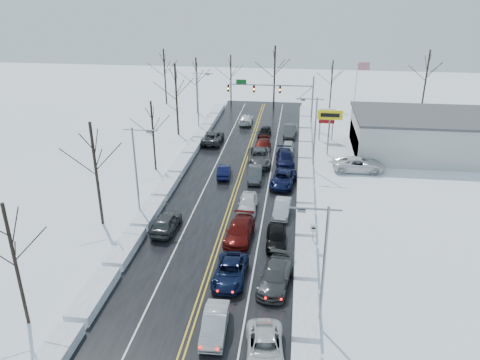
# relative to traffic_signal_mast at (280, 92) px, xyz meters

# --- Properties ---
(ground) EXTENTS (160.00, 160.00, 0.00)m
(ground) POSITION_rel_traffic_signal_mast_xyz_m (-3.45, -27.99, -5.48)
(ground) COLOR white
(ground) RESTS_ON ground
(road_surface) EXTENTS (14.00, 84.00, 0.01)m
(road_surface) POSITION_rel_traffic_signal_mast_xyz_m (-3.45, -25.99, -5.47)
(road_surface) COLOR black
(road_surface) RESTS_ON ground
(snow_bank_left) EXTENTS (1.76, 72.00, 0.80)m
(snow_bank_left) POSITION_rel_traffic_signal_mast_xyz_m (-11.05, -25.99, -5.48)
(snow_bank_left) COLOR white
(snow_bank_left) RESTS_ON ground
(snow_bank_right) EXTENTS (1.76, 72.00, 0.80)m
(snow_bank_right) POSITION_rel_traffic_signal_mast_xyz_m (4.15, -25.99, -5.48)
(snow_bank_right) COLOR white
(snow_bank_right) RESTS_ON ground
(traffic_signal_mast) EXTENTS (13.28, 0.39, 8.00)m
(traffic_signal_mast) POSITION_rel_traffic_signal_mast_xyz_m (0.00, 0.00, 0.00)
(traffic_signal_mast) COLOR slate
(traffic_signal_mast) RESTS_ON ground
(tires_plus_sign) EXTENTS (3.20, 0.34, 6.00)m
(tires_plus_sign) POSITION_rel_traffic_signal_mast_xyz_m (7.05, -12.00, -0.49)
(tires_plus_sign) COLOR slate
(tires_plus_sign) RESTS_ON ground
(used_vehicles_sign) EXTENTS (2.20, 0.22, 4.65)m
(used_vehicles_sign) POSITION_rel_traffic_signal_mast_xyz_m (7.05, -5.99, -2.16)
(used_vehicles_sign) COLOR slate
(used_vehicles_sign) RESTS_ON ground
(speed_limit_sign) EXTENTS (0.55, 0.09, 2.35)m
(speed_limit_sign) POSITION_rel_traffic_signal_mast_xyz_m (4.75, -35.99, -3.84)
(speed_limit_sign) COLOR slate
(speed_limit_sign) RESTS_ON ground
(flagpole) EXTENTS (1.87, 1.20, 10.00)m
(flagpole) POSITION_rel_traffic_signal_mast_xyz_m (11.72, 2.01, 0.45)
(flagpole) COLOR silver
(flagpole) RESTS_ON ground
(dealership_building) EXTENTS (20.40, 12.40, 5.30)m
(dealership_building) POSITION_rel_traffic_signal_mast_xyz_m (20.53, -9.99, -2.82)
(dealership_building) COLOR beige
(dealership_building) RESTS_ON ground
(streetlight_se) EXTENTS (3.20, 0.25, 9.00)m
(streetlight_se) POSITION_rel_traffic_signal_mast_xyz_m (4.85, -45.99, -0.17)
(streetlight_se) COLOR slate
(streetlight_se) RESTS_ON ground
(streetlight_ne) EXTENTS (3.20, 0.25, 9.00)m
(streetlight_ne) POSITION_rel_traffic_signal_mast_xyz_m (4.85, -17.99, -0.17)
(streetlight_ne) COLOR slate
(streetlight_ne) RESTS_ON ground
(streetlight_sw) EXTENTS (3.20, 0.25, 9.00)m
(streetlight_sw) POSITION_rel_traffic_signal_mast_xyz_m (-11.74, -31.99, -0.17)
(streetlight_sw) COLOR slate
(streetlight_sw) RESTS_ON ground
(streetlight_nw) EXTENTS (3.20, 0.25, 9.00)m
(streetlight_nw) POSITION_rel_traffic_signal_mast_xyz_m (-11.74, -3.99, -0.17)
(streetlight_nw) COLOR slate
(streetlight_nw) RESTS_ON ground
(tree_left_a) EXTENTS (3.60, 3.60, 9.00)m
(tree_left_a) POSITION_rel_traffic_signal_mast_xyz_m (-14.45, -47.99, 0.81)
(tree_left_a) COLOR #2D231C
(tree_left_a) RESTS_ON ground
(tree_left_b) EXTENTS (4.00, 4.00, 10.00)m
(tree_left_b) POSITION_rel_traffic_signal_mast_xyz_m (-14.95, -33.99, 1.51)
(tree_left_b) COLOR #2D231C
(tree_left_b) RESTS_ON ground
(tree_left_c) EXTENTS (3.40, 3.40, 8.50)m
(tree_left_c) POSITION_rel_traffic_signal_mast_xyz_m (-13.95, -19.99, 0.46)
(tree_left_c) COLOR #2D231C
(tree_left_c) RESTS_ON ground
(tree_left_d) EXTENTS (4.20, 4.20, 10.50)m
(tree_left_d) POSITION_rel_traffic_signal_mast_xyz_m (-14.65, -5.99, 1.86)
(tree_left_d) COLOR #2D231C
(tree_left_d) RESTS_ON ground
(tree_left_e) EXTENTS (3.80, 3.80, 9.50)m
(tree_left_e) POSITION_rel_traffic_signal_mast_xyz_m (-14.25, 6.01, 1.16)
(tree_left_e) COLOR #2D231C
(tree_left_e) RESTS_ON ground
(tree_far_a) EXTENTS (4.00, 4.00, 10.00)m
(tree_far_a) POSITION_rel_traffic_signal_mast_xyz_m (-21.45, 12.01, 1.51)
(tree_far_a) COLOR #2D231C
(tree_far_a) RESTS_ON ground
(tree_far_b) EXTENTS (3.60, 3.60, 9.00)m
(tree_far_b) POSITION_rel_traffic_signal_mast_xyz_m (-9.45, 13.01, 0.81)
(tree_far_b) COLOR #2D231C
(tree_far_b) RESTS_ON ground
(tree_far_c) EXTENTS (4.40, 4.40, 11.00)m
(tree_far_c) POSITION_rel_traffic_signal_mast_xyz_m (-1.45, 11.01, 2.21)
(tree_far_c) COLOR #2D231C
(tree_far_c) RESTS_ON ground
(tree_far_d) EXTENTS (3.40, 3.40, 8.50)m
(tree_far_d) POSITION_rel_traffic_signal_mast_xyz_m (8.55, 12.51, 0.46)
(tree_far_d) COLOR #2D231C
(tree_far_d) RESTS_ON ground
(tree_far_e) EXTENTS (4.20, 4.20, 10.50)m
(tree_far_e) POSITION_rel_traffic_signal_mast_xyz_m (24.55, 13.01, 1.86)
(tree_far_e) COLOR #2D231C
(tree_far_e) RESTS_ON ground
(queued_car_1) EXTENTS (1.74, 4.50, 1.46)m
(queued_car_1) POSITION_rel_traffic_signal_mast_xyz_m (-1.74, -47.38, -5.48)
(queued_car_1) COLOR #B0B2B8
(queued_car_1) RESTS_ON ground
(queued_car_2) EXTENTS (2.47, 5.21, 1.44)m
(queued_car_2) POSITION_rel_traffic_signal_mast_xyz_m (-1.61, -41.35, -5.48)
(queued_car_2) COLOR black
(queued_car_2) RESTS_ON ground
(queued_car_3) EXTENTS (2.51, 5.59, 1.59)m
(queued_car_3) POSITION_rel_traffic_signal_mast_xyz_m (-1.67, -35.23, -5.48)
(queued_car_3) COLOR #500C0A
(queued_car_3) RESTS_ON ground
(queued_car_4) EXTENTS (1.93, 4.58, 1.55)m
(queued_car_4) POSITION_rel_traffic_signal_mast_xyz_m (-1.58, -29.48, -5.48)
(queued_car_4) COLOR white
(queued_car_4) RESTS_ON ground
(queued_car_5) EXTENTS (1.84, 4.65, 1.51)m
(queued_car_5) POSITION_rel_traffic_signal_mast_xyz_m (-1.61, -21.61, -5.48)
(queued_car_5) COLOR #383A3D
(queued_car_5) RESTS_ON ground
(queued_car_6) EXTENTS (3.44, 6.43, 1.72)m
(queued_car_6) POSITION_rel_traffic_signal_mast_xyz_m (-1.60, -16.26, -5.48)
(queued_car_6) COLOR #404245
(queued_car_6) RESTS_ON ground
(queued_car_7) EXTENTS (2.15, 5.11, 1.47)m
(queued_car_7) POSITION_rel_traffic_signal_mast_xyz_m (-1.56, -11.76, -5.48)
(queued_car_7) COLOR #540E0B
(queued_car_7) RESTS_ON ground
(queued_car_8) EXTENTS (1.99, 4.23, 1.40)m
(queued_car_8) POSITION_rel_traffic_signal_mast_xyz_m (-1.80, -5.29, -5.48)
(queued_car_8) COLOR black
(queued_car_8) RESTS_ON ground
(queued_car_10) EXTENTS (2.82, 5.23, 1.39)m
(queued_car_10) POSITION_rel_traffic_signal_mast_xyz_m (1.67, -49.12, -5.48)
(queued_car_10) COLOR silver
(queued_car_10) RESTS_ON ground
(queued_car_11) EXTENTS (2.86, 5.59, 1.55)m
(queued_car_11) POSITION_rel_traffic_signal_mast_xyz_m (1.89, -41.64, -5.48)
(queued_car_11) COLOR #383B3D
(queued_car_11) RESTS_ON ground
(queued_car_12) EXTENTS (1.95, 4.45, 1.49)m
(queued_car_12) POSITION_rel_traffic_signal_mast_xyz_m (1.61, -35.69, -5.48)
(queued_car_12) COLOR black
(queued_car_12) RESTS_ON ground
(queued_car_13) EXTENTS (1.75, 4.37, 1.41)m
(queued_car_13) POSITION_rel_traffic_signal_mast_xyz_m (1.88, -29.95, -5.48)
(queued_car_13) COLOR #BABABC
(queued_car_13) RESTS_ON ground
(queued_car_14) EXTENTS (3.15, 5.70, 1.51)m
(queued_car_14) POSITION_rel_traffic_signal_mast_xyz_m (1.67, -22.69, -5.48)
(queued_car_14) COLOR black
(queued_car_14) RESTS_ON ground
(queued_car_15) EXTENTS (2.61, 5.61, 1.59)m
(queued_car_15) POSITION_rel_traffic_signal_mast_xyz_m (1.63, -16.14, -5.48)
(queued_car_15) COLOR black
(queued_car_15) RESTS_ON ground
(queued_car_16) EXTENTS (1.67, 4.04, 1.37)m
(queued_car_16) POSITION_rel_traffic_signal_mast_xyz_m (1.86, -11.76, -5.48)
(queued_car_16) COLOR silver
(queued_car_16) RESTS_ON ground
(queued_car_17) EXTENTS (1.97, 5.02, 1.63)m
(queued_car_17) POSITION_rel_traffic_signal_mast_xyz_m (1.93, -4.58, -5.48)
(queued_car_17) COLOR #3C3F41
(queued_car_17) RESTS_ON ground
(oncoming_car_0) EXTENTS (1.79, 4.24, 1.36)m
(oncoming_car_0) POSITION_rel_traffic_signal_mast_xyz_m (-5.33, -21.05, -5.48)
(oncoming_car_0) COLOR #0B0E33
(oncoming_car_0) RESTS_ON ground
(oncoming_car_1) EXTENTS (2.67, 5.74, 1.59)m
(oncoming_car_1) POSITION_rel_traffic_signal_mast_xyz_m (-8.87, -8.96, -5.48)
(oncoming_car_1) COLOR #3A3D3F
(oncoming_car_1) RESTS_ON ground
(oncoming_car_2) EXTENTS (2.13, 5.01, 1.44)m
(oncoming_car_2) POSITION_rel_traffic_signal_mast_xyz_m (-5.27, 1.03, -5.48)
(oncoming_car_2) COLOR white
(oncoming_car_2) RESTS_ON ground
(oncoming_car_3) EXTENTS (2.15, 4.94, 1.66)m
(oncoming_car_3) POSITION_rel_traffic_signal_mast_xyz_m (-8.58, -34.46, -5.48)
(oncoming_car_3) COLOR #3B3D3F
(oncoming_car_3) RESTS_ON ground
(parked_car_0) EXTENTS (6.29, 3.09, 1.72)m
(parked_car_0) POSITION_rel_traffic_signal_mast_xyz_m (10.53, -17.42, -5.48)
(parked_car_0) COLOR white
(parked_car_0) RESTS_ON ground
(parked_car_1) EXTENTS (2.51, 5.19, 1.46)m
(parked_car_1) POSITION_rel_traffic_signal_mast_xyz_m (13.44, -12.08, -5.48)
(parked_car_1) COLOR #3E4143
(parked_car_1) RESTS_ON ground
(parked_car_2) EXTENTS (2.27, 4.89, 1.62)m
(parked_car_2) POSITION_rel_traffic_signal_mast_xyz_m (11.67, -7.42, -5.48)
(parked_car_2) COLOR black
(parked_car_2) RESTS_ON ground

